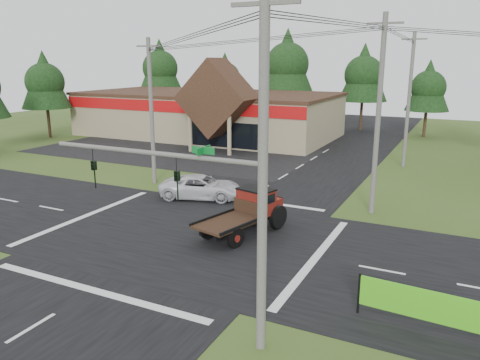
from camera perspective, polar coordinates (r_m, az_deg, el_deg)
The scene contains 19 objects.
ground at distance 25.05m, azimuth -6.37°, elevation -6.58°, with size 120.00×120.00×0.00m, color #364B1B.
road_ns at distance 25.05m, azimuth -6.37°, elevation -6.56°, with size 12.00×120.00×0.02m, color black.
road_ew at distance 25.05m, azimuth -6.37°, elevation -6.56°, with size 120.00×12.00×0.02m, color black.
parking_apron at distance 47.83m, azimuth -8.37°, elevation 3.49°, with size 28.00×14.00×0.02m, color black.
cvs_building at distance 57.17m, azimuth -3.87°, elevation 8.17°, with size 30.40×18.20×9.19m.
traffic_signal_mast at distance 14.68m, azimuth -3.31°, elevation -3.49°, with size 8.12×0.24×7.00m.
utility_pole_nr at distance 13.63m, azimuth 2.79°, elevation 0.41°, with size 2.00×0.30×11.00m.
utility_pole_nw at distance 34.74m, azimuth -10.75°, elevation 8.29°, with size 2.00×0.30×10.50m.
utility_pole_ne at distance 28.21m, azimuth 16.51°, elevation 7.62°, with size 2.00×0.30×11.50m.
utility_pole_n at distance 42.04m, azimuth 19.89°, elevation 9.19°, with size 2.00×0.30×11.20m.
tree_row_a at distance 73.38m, azimuth -9.72°, elevation 13.50°, with size 6.72×6.72×12.12m.
tree_row_b at distance 69.83m, azimuth -1.84°, elevation 12.55°, with size 5.60×5.60×10.10m.
tree_row_c at distance 64.77m, azimuth 5.80°, elevation 14.13°, with size 7.28×7.28×13.13m.
tree_row_d at distance 62.97m, azimuth 14.85°, elevation 12.51°, with size 6.16×6.16×11.11m.
tree_row_e at distance 59.90m, azimuth 22.00°, elevation 10.59°, with size 5.04×5.04×9.09m.
tree_side_w at distance 59.81m, azimuth -22.72°, elevation 11.17°, with size 5.60×5.60×10.10m.
antique_flatbed_truck at distance 24.47m, azimuth 0.33°, elevation -4.10°, with size 2.13×5.58×2.33m, color #57160C, non-canonical shape.
roadside_banner at distance 17.49m, azimuth 21.58°, elevation -14.46°, with size 4.59×0.13×1.57m, color #4ABB18, non-canonical shape.
white_pickup at distance 31.18m, azimuth -4.70°, elevation -0.85°, with size 2.52×5.46×1.52m, color silver.
Camera 1 is at (12.73, -19.65, 8.92)m, focal length 35.00 mm.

